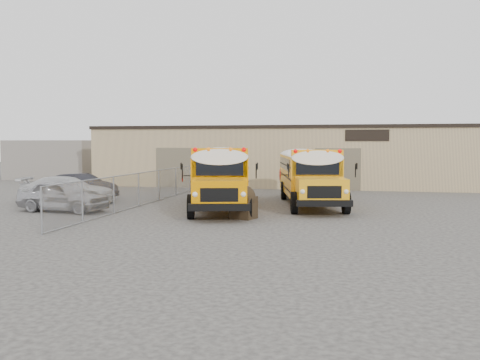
% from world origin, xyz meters
% --- Properties ---
extents(ground, '(120.00, 120.00, 0.00)m').
position_xyz_m(ground, '(0.00, 0.00, 0.00)').
color(ground, '#32302E').
rests_on(ground, ground).
extents(warehouse, '(30.20, 10.20, 4.67)m').
position_xyz_m(warehouse, '(-0.00, 19.99, 2.37)').
color(warehouse, '#D2B782').
rests_on(warehouse, ground).
extents(chainlink_fence, '(0.07, 18.07, 1.81)m').
position_xyz_m(chainlink_fence, '(-6.00, 3.00, 0.90)').
color(chainlink_fence, gray).
rests_on(chainlink_fence, ground).
extents(distant_building_left, '(8.00, 6.00, 3.60)m').
position_xyz_m(distant_building_left, '(-22.00, 22.00, 1.80)').
color(distant_building_left, gray).
rests_on(distant_building_left, ground).
extents(school_bus_left, '(5.15, 11.16, 3.17)m').
position_xyz_m(school_bus_left, '(-3.32, 10.16, 1.84)').
color(school_bus_left, orange).
rests_on(school_bus_left, ground).
extents(school_bus_right, '(4.64, 10.81, 3.08)m').
position_xyz_m(school_bus_right, '(1.41, 12.49, 1.78)').
color(school_bus_right, '#FFAA13').
rests_on(school_bus_right, ground).
extents(tarp_bundle, '(1.22, 1.16, 1.50)m').
position_xyz_m(tarp_bundle, '(0.36, -0.28, 0.77)').
color(tarp_bundle, black).
rests_on(tarp_bundle, ground).
extents(car_silver, '(4.76, 2.36, 1.56)m').
position_xyz_m(car_silver, '(-8.80, 0.25, 0.78)').
color(car_silver, '#AAAAAF').
rests_on(car_silver, ground).
extents(car_white, '(5.52, 3.17, 1.51)m').
position_xyz_m(car_white, '(-10.46, 3.57, 0.75)').
color(car_white, silver).
rests_on(car_white, ground).
extents(car_dark, '(4.83, 2.65, 1.51)m').
position_xyz_m(car_dark, '(-10.99, 6.00, 0.75)').
color(car_dark, black).
rests_on(car_dark, ground).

